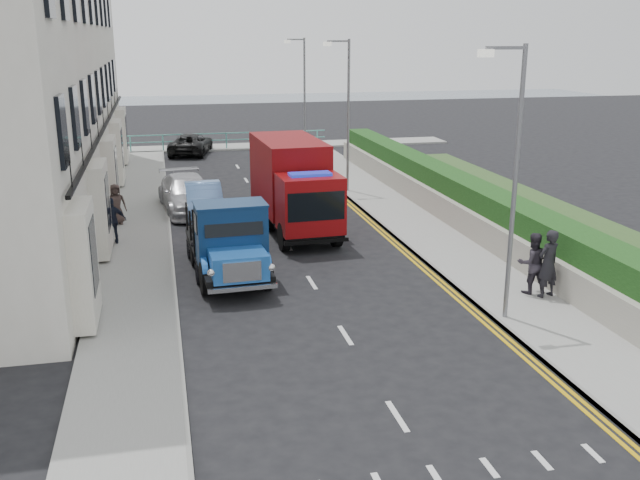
{
  "coord_description": "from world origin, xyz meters",
  "views": [
    {
      "loc": [
        -4.22,
        -17.8,
        7.21
      ],
      "look_at": [
        0.2,
        1.75,
        1.4
      ],
      "focal_mm": 40.0,
      "sensor_mm": 36.0,
      "label": 1
    }
  ],
  "objects": [
    {
      "name": "pavement_west",
      "position": [
        -5.2,
        9.0,
        0.06
      ],
      "size": [
        2.4,
        38.0,
        0.12
      ],
      "primitive_type": "cube",
      "color": "gray",
      "rests_on": "ground"
    },
    {
      "name": "pedestrian_east_near",
      "position": [
        6.1,
        -0.88,
        1.09
      ],
      "size": [
        0.81,
        0.66,
        1.93
      ],
      "primitive_type": "imported",
      "rotation": [
        0.0,
        0.0,
        3.46
      ],
      "color": "black",
      "rests_on": "pavement_east"
    },
    {
      "name": "lamp_mid",
      "position": [
        4.18,
        14.0,
        4.0
      ],
      "size": [
        1.23,
        0.18,
        7.0
      ],
      "color": "slate",
      "rests_on": "ground"
    },
    {
      "name": "red_lorry",
      "position": [
        0.6,
        8.11,
        1.8
      ],
      "size": [
        2.45,
        6.55,
        3.38
      ],
      "rotation": [
        0.0,
        0.0,
        0.04
      ],
      "color": "black",
      "rests_on": "ground"
    },
    {
      "name": "parked_car_rear",
      "position": [
        -3.19,
        12.0,
        0.74
      ],
      "size": [
        2.62,
        5.29,
        1.48
      ],
      "primitive_type": "imported",
      "rotation": [
        0.0,
        0.0,
        0.11
      ],
      "color": "#B4B4B9",
      "rests_on": "ground"
    },
    {
      "name": "seafront_car_left",
      "position": [
        -2.32,
        27.0,
        0.65
      ],
      "size": [
        3.2,
        5.03,
        1.29
      ],
      "primitive_type": "imported",
      "rotation": [
        0.0,
        0.0,
        2.9
      ],
      "color": "black",
      "rests_on": "ground"
    },
    {
      "name": "lamp_far",
      "position": [
        4.18,
        24.0,
        4.0
      ],
      "size": [
        1.23,
        0.18,
        7.0
      ],
      "color": "slate",
      "rests_on": "ground"
    },
    {
      "name": "seafront_railing",
      "position": [
        0.0,
        28.2,
        0.58
      ],
      "size": [
        13.0,
        0.08,
        1.11
      ],
      "color": "#59B2A5",
      "rests_on": "ground"
    },
    {
      "name": "pedestrian_east_far",
      "position": [
        5.83,
        -0.51,
        1.0
      ],
      "size": [
        0.92,
        0.75,
        1.76
      ],
      "primitive_type": "imported",
      "rotation": [
        0.0,
        0.0,
        3.04
      ],
      "color": "#2C272F",
      "rests_on": "pavement_east"
    },
    {
      "name": "seafront_car_right",
      "position": [
        3.19,
        21.54,
        0.83
      ],
      "size": [
        3.23,
        5.2,
        1.65
      ],
      "primitive_type": "imported",
      "rotation": [
        0.0,
        0.0,
        0.28
      ],
      "color": "#A8A9AD",
      "rests_on": "ground"
    },
    {
      "name": "bedford_lorry",
      "position": [
        -2.34,
        2.57,
        1.13
      ],
      "size": [
        2.3,
        5.29,
        2.45
      ],
      "rotation": [
        0.0,
        0.0,
        0.05
      ],
      "color": "black",
      "rests_on": "ground"
    },
    {
      "name": "ground",
      "position": [
        0.0,
        0.0,
        0.0
      ],
      "size": [
        120.0,
        120.0,
        0.0
      ],
      "primitive_type": "plane",
      "color": "black",
      "rests_on": "ground"
    },
    {
      "name": "pedestrian_west_far",
      "position": [
        -6.0,
        9.98,
        0.91
      ],
      "size": [
        0.84,
        0.61,
        1.57
      ],
      "primitive_type": "imported",
      "rotation": [
        0.0,
        0.0,
        0.15
      ],
      "color": "#3C2F2B",
      "rests_on": "pavement_west"
    },
    {
      "name": "parked_car_mid",
      "position": [
        -2.6,
        10.97,
        0.68
      ],
      "size": [
        1.48,
        4.15,
        1.36
      ],
      "primitive_type": "imported",
      "rotation": [
        0.0,
        0.0,
        0.01
      ],
      "color": "#5982BF",
      "rests_on": "ground"
    },
    {
      "name": "terrace_west",
      "position": [
        -9.47,
        13.0,
        7.17
      ],
      "size": [
        6.31,
        30.2,
        14.25
      ],
      "color": "white",
      "rests_on": "ground"
    },
    {
      "name": "pedestrian_west_near",
      "position": [
        -6.0,
        7.26,
        0.94
      ],
      "size": [
        1.0,
        0.52,
        1.64
      ],
      "primitive_type": "imported",
      "rotation": [
        0.0,
        0.0,
        3.27
      ],
      "color": "black",
      "rests_on": "pavement_west"
    },
    {
      "name": "pavement_east",
      "position": [
        5.3,
        9.0,
        0.06
      ],
      "size": [
        2.6,
        38.0,
        0.12
      ],
      "primitive_type": "cube",
      "color": "gray",
      "rests_on": "ground"
    },
    {
      "name": "sea_plane",
      "position": [
        0.0,
        60.0,
        0.0
      ],
      "size": [
        120.0,
        120.0,
        0.0
      ],
      "primitive_type": "plane",
      "color": "#4E5D6A",
      "rests_on": "ground"
    },
    {
      "name": "lamp_near",
      "position": [
        4.18,
        -2.0,
        4.0
      ],
      "size": [
        1.23,
        0.18,
        7.0
      ],
      "color": "slate",
      "rests_on": "ground"
    },
    {
      "name": "garden_east",
      "position": [
        7.21,
        9.0,
        0.9
      ],
      "size": [
        1.45,
        28.0,
        1.75
      ],
      "color": "#B2AD9E",
      "rests_on": "ground"
    },
    {
      "name": "parked_car_front",
      "position": [
        -2.6,
        4.12,
        0.76
      ],
      "size": [
        2.02,
        4.54,
        1.52
      ],
      "primitive_type": "imported",
      "rotation": [
        0.0,
        0.0,
        0.05
      ],
      "color": "black",
      "rests_on": "ground"
    },
    {
      "name": "promenade",
      "position": [
        0.0,
        29.0,
        0.06
      ],
      "size": [
        30.0,
        2.5,
        0.12
      ],
      "primitive_type": "cube",
      "color": "gray",
      "rests_on": "ground"
    }
  ]
}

